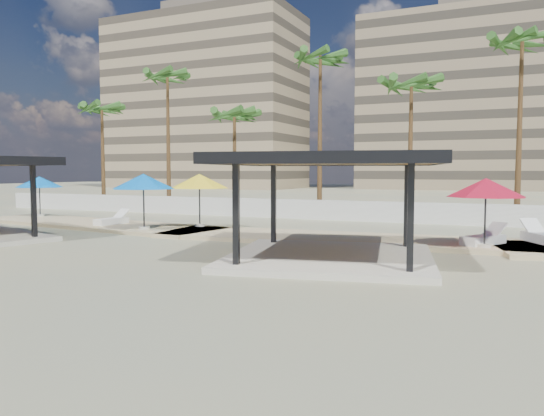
{
  "coord_description": "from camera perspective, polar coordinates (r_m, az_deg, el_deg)",
  "views": [
    {
      "loc": [
        8.74,
        -14.6,
        2.97
      ],
      "look_at": [
        -0.54,
        5.82,
        1.4
      ],
      "focal_mm": 35.0,
      "sensor_mm": 36.0,
      "label": 1
    }
  ],
  "objects": [
    {
      "name": "ground",
      "position": [
        17.27,
        -6.4,
        -5.92
      ],
      "size": [
        200.0,
        200.0,
        0.0
      ],
      "primitive_type": "plane",
      "color": "tan",
      "rests_on": "ground"
    },
    {
      "name": "promenade",
      "position": [
        23.44,
        7.56,
        -3.16
      ],
      "size": [
        44.45,
        7.97,
        0.24
      ],
      "color": "#C6B284",
      "rests_on": "ground"
    },
    {
      "name": "boundary_wall",
      "position": [
        31.91,
        8.49,
        -0.3
      ],
      "size": [
        56.0,
        0.3,
        1.2
      ],
      "primitive_type": "cube",
      "color": "silver",
      "rests_on": "ground"
    },
    {
      "name": "building_west",
      "position": [
        97.71,
        -7.19,
        11.2
      ],
      "size": [
        34.0,
        16.0,
        32.4
      ],
      "color": "#937F60",
      "rests_on": "ground"
    },
    {
      "name": "building_mid",
      "position": [
        93.4,
        21.75,
        10.67
      ],
      "size": [
        38.0,
        16.0,
        30.4
      ],
      "color": "#847259",
      "rests_on": "ground"
    },
    {
      "name": "pavilion_central",
      "position": [
        17.6,
        6.31,
        1.12
      ],
      "size": [
        8.15,
        8.15,
        3.51
      ],
      "rotation": [
        0.0,
        0.0,
        0.2
      ],
      "color": "beige",
      "rests_on": "ground"
    },
    {
      "name": "umbrella_a",
      "position": [
        35.7,
        -23.75,
        2.56
      ],
      "size": [
        2.75,
        2.75,
        2.45
      ],
      "rotation": [
        0.0,
        0.0,
        -0.0
      ],
      "color": "beige",
      "rests_on": "promenade"
    },
    {
      "name": "umbrella_b",
      "position": [
        26.85,
        -7.82,
        2.86
      ],
      "size": [
        3.72,
        3.72,
        2.65
      ],
      "rotation": [
        0.0,
        0.0,
        0.3
      ],
      "color": "beige",
      "rests_on": "promenade"
    },
    {
      "name": "umbrella_c",
      "position": [
        20.77,
        22.02,
        2.02
      ],
      "size": [
        3.61,
        3.61,
        2.53
      ],
      "rotation": [
        0.0,
        0.0,
        0.33
      ],
      "color": "beige",
      "rests_on": "promenade"
    },
    {
      "name": "umbrella_f",
      "position": [
        25.93,
        -13.67,
        2.78
      ],
      "size": [
        3.94,
        3.94,
        2.66
      ],
      "rotation": [
        0.0,
        0.0,
        0.41
      ],
      "color": "beige",
      "rests_on": "promenade"
    },
    {
      "name": "lounger_a",
      "position": [
        29.08,
        -16.84,
        -1.31
      ],
      "size": [
        0.82,
        2.06,
        0.76
      ],
      "rotation": [
        0.0,
        0.0,
        1.48
      ],
      "color": "white",
      "rests_on": "promenade"
    },
    {
      "name": "lounger_b",
      "position": [
        21.77,
        21.82,
        -3.13
      ],
      "size": [
        1.67,
        2.15,
        0.8
      ],
      "rotation": [
        0.0,
        0.0,
        1.03
      ],
      "color": "white",
      "rests_on": "promenade"
    },
    {
      "name": "lounger_c",
      "position": [
        23.16,
        27.13,
        -2.83
      ],
      "size": [
        1.72,
        2.39,
        0.87
      ],
      "rotation": [
        0.0,
        0.0,
        2.05
      ],
      "color": "white",
      "rests_on": "promenade"
    },
    {
      "name": "palm_a",
      "position": [
        44.59,
        -17.83,
        9.73
      ],
      "size": [
        3.0,
        3.0,
        8.69
      ],
      "color": "brown",
      "rests_on": "ground"
    },
    {
      "name": "palm_b",
      "position": [
        41.42,
        -11.19,
        13.08
      ],
      "size": [
        3.0,
        3.0,
        10.83
      ],
      "color": "brown",
      "rests_on": "ground"
    },
    {
      "name": "palm_c",
      "position": [
        37.37,
        -4.07,
        9.52
      ],
      "size": [
        3.0,
        3.0,
        7.64
      ],
      "color": "brown",
      "rests_on": "ground"
    },
    {
      "name": "palm_d",
      "position": [
        36.16,
        5.22,
        15.01
      ],
      "size": [
        3.0,
        3.0,
        11.18
      ],
      "color": "brown",
      "rests_on": "ground"
    },
    {
      "name": "palm_e",
      "position": [
        33.85,
        14.77,
        12.18
      ],
      "size": [
        3.0,
        3.0,
        9.0
      ],
      "color": "brown",
      "rests_on": "ground"
    },
    {
      "name": "palm_f",
      "position": [
        33.89,
        25.31,
        15.2
      ],
      "size": [
        3.0,
        3.0,
        11.05
      ],
      "color": "brown",
      "rests_on": "ground"
    }
  ]
}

